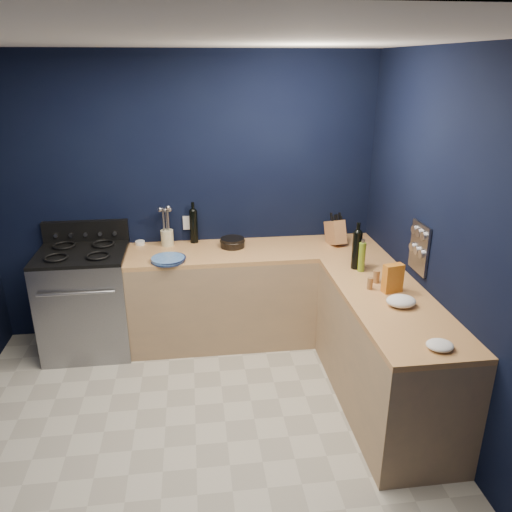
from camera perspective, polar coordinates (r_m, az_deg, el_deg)
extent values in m
cube|color=#BBB5A3|center=(3.77, -6.80, -20.59)|extent=(3.50, 3.50, 0.02)
cube|color=silver|center=(2.82, -9.27, 23.38)|extent=(3.50, 3.50, 0.02)
cube|color=black|center=(4.73, -7.86, 6.38)|extent=(3.50, 0.02, 2.60)
cube|color=black|center=(3.50, 22.29, -0.35)|extent=(0.02, 3.50, 2.60)
cube|color=#A5825B|center=(4.76, -0.07, -4.51)|extent=(2.30, 0.63, 0.86)
cube|color=#9C6333|center=(4.58, -0.08, 0.57)|extent=(2.30, 0.63, 0.04)
cube|color=#A5825B|center=(3.97, 14.39, -10.83)|extent=(0.63, 1.67, 0.86)
cube|color=#9C6333|center=(3.76, 15.01, -4.98)|extent=(0.63, 1.67, 0.04)
cube|color=gray|center=(4.80, -18.55, -5.04)|extent=(0.76, 0.66, 0.92)
cube|color=black|center=(4.53, -19.23, -6.89)|extent=(0.59, 0.02, 0.42)
cube|color=black|center=(4.62, -19.23, 0.26)|extent=(0.76, 0.66, 0.03)
cube|color=black|center=(4.87, -18.72, 2.66)|extent=(0.76, 0.06, 0.20)
cube|color=gray|center=(3.98, 18.03, 0.89)|extent=(0.02, 0.28, 0.38)
cube|color=white|center=(4.77, -7.73, 3.76)|extent=(0.09, 0.02, 0.13)
cylinder|color=#3863AB|center=(4.34, -9.95, -0.39)|extent=(0.33, 0.33, 0.04)
cylinder|color=white|center=(4.80, -13.00, 1.47)|extent=(0.11, 0.11, 0.03)
cylinder|color=beige|center=(4.72, -10.03, 2.05)|extent=(0.14, 0.14, 0.15)
cylinder|color=black|center=(4.73, -7.07, 3.32)|extent=(0.10, 0.10, 0.31)
cylinder|color=black|center=(4.61, -2.68, 1.53)|extent=(0.25, 0.25, 0.08)
cube|color=#9C6537|center=(4.73, 8.98, 2.65)|extent=(0.17, 0.28, 0.27)
cylinder|color=black|center=(4.17, 11.34, 0.62)|extent=(0.09, 0.09, 0.31)
cylinder|color=olive|center=(4.13, 11.89, -0.13)|extent=(0.07, 0.07, 0.24)
cylinder|color=olive|center=(3.85, 12.79, -3.04)|extent=(0.05, 0.05, 0.09)
cylinder|color=olive|center=(3.97, 13.47, -2.26)|extent=(0.06, 0.06, 0.10)
cube|color=#A20F05|center=(3.82, 15.24, -2.44)|extent=(0.16, 0.10, 0.21)
ellipsoid|color=white|center=(3.65, 16.12, -4.93)|extent=(0.24, 0.22, 0.07)
ellipsoid|color=white|center=(3.21, 20.11, -9.47)|extent=(0.19, 0.18, 0.05)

